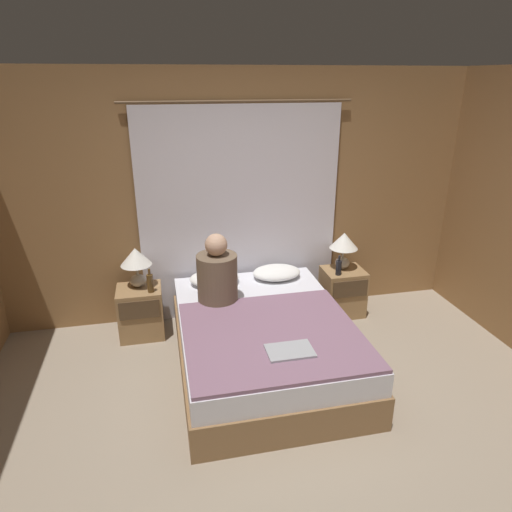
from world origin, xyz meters
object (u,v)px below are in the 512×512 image
(nightstand_right, at_px, (342,292))
(person_left_in_bed, at_px, (217,275))
(nightstand_left, at_px, (141,312))
(pillow_right, at_px, (277,272))
(lamp_right, at_px, (344,244))
(beer_bottle_on_left_stand, at_px, (150,283))
(pillow_left, at_px, (214,278))
(laptop_on_bed, at_px, (290,351))
(bed, at_px, (263,342))
(lamp_left, at_px, (136,260))
(beer_bottle_on_right_stand, at_px, (339,267))

(nightstand_right, height_order, person_left_in_bed, person_left_in_bed)
(nightstand_left, relative_size, pillow_right, 1.03)
(nightstand_right, distance_m, lamp_right, 0.52)
(nightstand_left, bearing_deg, beer_bottle_on_left_stand, -38.43)
(nightstand_right, distance_m, beer_bottle_on_left_stand, 2.02)
(pillow_left, relative_size, laptop_on_bed, 1.41)
(nightstand_left, height_order, person_left_in_bed, person_left_in_bed)
(bed, height_order, pillow_left, pillow_left)
(nightstand_right, height_order, laptop_on_bed, laptop_on_bed)
(bed, height_order, pillow_right, pillow_right)
(pillow_right, height_order, beer_bottle_on_left_stand, beer_bottle_on_left_stand)
(person_left_in_bed, bearing_deg, nightstand_right, 15.59)
(pillow_left, bearing_deg, pillow_right, 0.00)
(lamp_left, relative_size, pillow_right, 0.81)
(lamp_left, xyz_separation_m, pillow_left, (0.73, -0.06, -0.23))
(nightstand_right, relative_size, beer_bottle_on_right_stand, 2.39)
(nightstand_right, height_order, lamp_left, lamp_left)
(lamp_right, bearing_deg, pillow_right, -175.61)
(pillow_left, distance_m, pillow_right, 0.64)
(bed, bearing_deg, lamp_left, 141.79)
(person_left_in_bed, bearing_deg, beer_bottle_on_right_stand, 12.90)
(nightstand_right, height_order, pillow_left, pillow_left)
(lamp_left, bearing_deg, nightstand_right, -1.62)
(pillow_left, bearing_deg, nightstand_right, -0.14)
(person_left_in_bed, xyz_separation_m, beer_bottle_on_right_stand, (1.29, 0.29, -0.16))
(lamp_right, bearing_deg, nightstand_right, -90.00)
(lamp_left, xyz_separation_m, beer_bottle_on_left_stand, (0.12, -0.15, -0.18))
(pillow_left, bearing_deg, beer_bottle_on_right_stand, -4.37)
(beer_bottle_on_left_stand, xyz_separation_m, beer_bottle_on_right_stand, (1.88, 0.00, -0.01))
(lamp_right, bearing_deg, person_left_in_bed, -162.15)
(pillow_right, xyz_separation_m, beer_bottle_on_right_stand, (0.63, -0.10, 0.04))
(nightstand_right, xyz_separation_m, beer_bottle_on_left_stand, (-1.99, -0.09, 0.34))
(pillow_left, bearing_deg, bed, -67.61)
(nightstand_right, bearing_deg, bed, -143.85)
(lamp_left, bearing_deg, beer_bottle_on_left_stand, -52.44)
(pillow_right, relative_size, laptop_on_bed, 1.41)
(nightstand_right, bearing_deg, nightstand_left, 180.00)
(person_left_in_bed, relative_size, beer_bottle_on_left_stand, 2.77)
(bed, distance_m, pillow_left, 0.89)
(bed, distance_m, lamp_right, 1.44)
(nightstand_left, xyz_separation_m, nightstand_right, (2.11, 0.00, 0.00))
(nightstand_left, relative_size, person_left_in_bed, 0.77)
(beer_bottle_on_left_stand, bearing_deg, pillow_left, 8.92)
(nightstand_right, relative_size, lamp_left, 1.28)
(lamp_right, bearing_deg, pillow_left, -177.65)
(laptop_on_bed, bearing_deg, lamp_left, 128.05)
(beer_bottle_on_right_stand, bearing_deg, lamp_right, 55.74)
(bed, height_order, person_left_in_bed, person_left_in_bed)
(pillow_left, relative_size, beer_bottle_on_right_stand, 2.31)
(nightstand_left, distance_m, lamp_left, 0.52)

